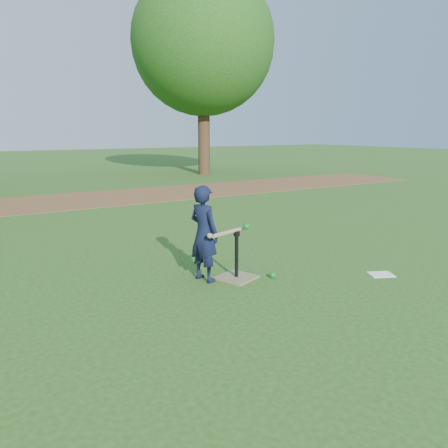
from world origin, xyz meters
TOP-DOWN VIEW (x-y plane):
  - ground at (0.00, 0.00)m, footprint 80.00×80.00m
  - dirt_strip at (0.00, 7.50)m, footprint 24.00×3.00m
  - child at (-0.12, 0.14)m, footprint 0.39×0.50m
  - wiffle_ball_ground at (0.65, -0.26)m, footprint 0.08×0.08m
  - clipboard at (1.93, -0.90)m, footprint 0.37×0.34m
  - batting_tee at (0.26, -0.02)m, footprint 0.55×0.55m
  - swing_action at (0.16, -0.05)m, footprint 0.63×0.23m
  - tree_right at (6.50, 12.00)m, footprint 5.80×5.80m

SIDE VIEW (x-z plane):
  - ground at x=0.00m, z-range 0.00..0.00m
  - dirt_strip at x=0.00m, z-range 0.00..0.01m
  - clipboard at x=1.93m, z-range 0.00..0.01m
  - wiffle_ball_ground at x=0.65m, z-range 0.00..0.08m
  - batting_tee at x=0.26m, z-range -0.20..0.42m
  - child at x=-0.12m, z-range 0.00..1.20m
  - swing_action at x=0.16m, z-range 0.57..0.69m
  - tree_right at x=6.50m, z-range 1.19..9.39m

